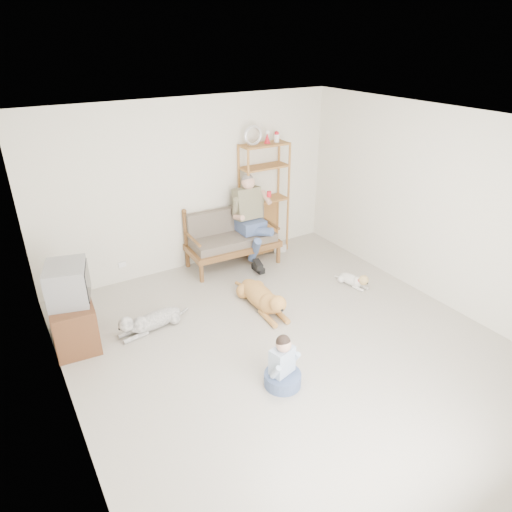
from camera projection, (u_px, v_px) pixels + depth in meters
floor at (290, 348)px, 5.66m from camera, size 5.50×5.50×0.00m
ceiling at (299, 126)px, 4.47m from camera, size 5.50×5.50×0.00m
wall_back at (192, 186)px, 7.17m from camera, size 5.00×0.00×5.00m
wall_left at (55, 315)px, 3.90m from camera, size 0.00×5.50×5.50m
wall_right at (443, 209)px, 6.23m from camera, size 0.00×5.50×5.50m
loveseat at (231, 237)px, 7.54m from camera, size 1.53×0.77×0.95m
man at (253, 226)px, 7.43m from camera, size 0.57×0.81×1.32m
etagere at (264, 199)px, 7.75m from camera, size 0.85×0.37×2.23m
book_stack at (279, 247)px, 8.15m from camera, size 0.26×0.22×0.14m
tv_stand at (73, 321)px, 5.67m from camera, size 0.58×0.94×0.60m
crt_tv at (68, 283)px, 5.44m from camera, size 0.59×0.67×0.47m
wall_outlet at (122, 265)px, 7.04m from camera, size 0.12×0.02×0.08m
golden_retriever at (263, 298)px, 6.41m from camera, size 0.38×1.35×0.41m
shaggy_dog at (149, 321)px, 5.96m from camera, size 1.08×0.38×0.32m
terrier at (355, 280)px, 7.01m from camera, size 0.26×0.65×0.24m
child at (283, 367)px, 4.98m from camera, size 0.41×0.41×0.65m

